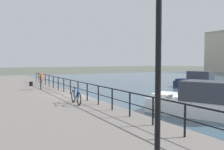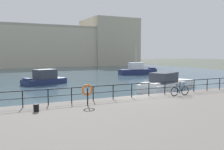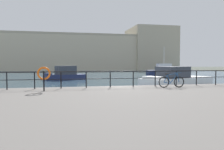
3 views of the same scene
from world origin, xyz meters
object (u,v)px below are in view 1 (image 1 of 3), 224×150
object	(u,v)px
moored_white_yacht	(199,81)
mooring_bollard	(31,84)
life_ring_stand	(41,78)
parked_bicycle	(76,97)
quay_lamp_post	(159,36)
moored_harbor_tender	(222,105)

from	to	relation	value
moored_white_yacht	mooring_bollard	size ratio (longest dim) A/B	13.90
moored_white_yacht	life_ring_stand	bearing A→B (deg)	67.52
parked_bicycle	mooring_bollard	distance (m)	11.30
moored_white_yacht	quay_lamp_post	world-z (taller)	quay_lamp_post
parked_bicycle	mooring_bollard	xyz separation A→B (m)	(-11.29, -0.52, -0.17)
moored_white_yacht	parked_bicycle	size ratio (longest dim) A/B	3.45
moored_harbor_tender	moored_white_yacht	bearing A→B (deg)	-68.78
moored_harbor_tender	life_ring_stand	distance (m)	14.16
life_ring_stand	moored_harbor_tender	bearing A→B (deg)	30.65
mooring_bollard	moored_harbor_tender	bearing A→B (deg)	25.85
parked_bicycle	quay_lamp_post	bearing A→B (deg)	-6.48
moored_harbor_tender	parked_bicycle	xyz separation A→B (m)	(-4.16, -6.97, 0.41)
moored_white_yacht	moored_harbor_tender	bearing A→B (deg)	115.42
moored_white_yacht	quay_lamp_post	size ratio (longest dim) A/B	1.36
life_ring_stand	moored_white_yacht	bearing A→B (deg)	87.40
moored_white_yacht	life_ring_stand	world-z (taller)	life_ring_stand
parked_bicycle	life_ring_stand	bearing A→B (deg)	-175.76
moored_harbor_tender	parked_bicycle	world-z (taller)	moored_harbor_tender
moored_white_yacht	life_ring_stand	size ratio (longest dim) A/B	4.38
parked_bicycle	life_ring_stand	world-z (taller)	life_ring_stand
mooring_bollard	moored_white_yacht	bearing A→B (deg)	77.51
moored_harbor_tender	quay_lamp_post	xyz separation A→B (m)	(4.64, -8.38, 2.91)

